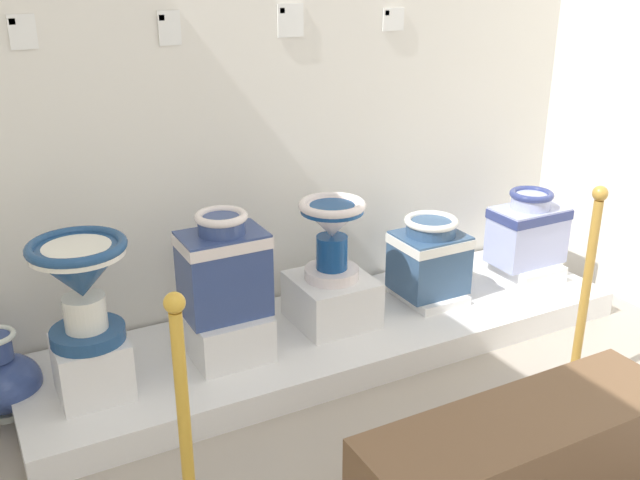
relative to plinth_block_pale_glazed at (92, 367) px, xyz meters
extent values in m
cube|color=white|center=(1.17, 0.52, 1.31)|extent=(3.61, 0.06, 3.14)
cube|color=white|center=(1.17, 0.06, -0.19)|extent=(2.99, 0.81, 0.13)
cube|color=white|center=(0.00, 0.00, 0.00)|extent=(0.28, 0.28, 0.25)
cylinder|color=navy|center=(0.00, 0.00, 0.15)|extent=(0.30, 0.30, 0.05)
cylinder|color=white|center=(0.00, 0.00, 0.25)|extent=(0.17, 0.17, 0.14)
cone|color=navy|center=(0.00, 0.00, 0.43)|extent=(0.37, 0.37, 0.21)
cylinder|color=white|center=(0.00, 0.00, 0.51)|extent=(0.37, 0.37, 0.03)
torus|color=navy|center=(0.00, 0.00, 0.53)|extent=(0.38, 0.38, 0.04)
cylinder|color=white|center=(0.00, 0.00, 0.53)|extent=(0.26, 0.26, 0.01)
cube|color=white|center=(0.60, 0.04, -0.02)|extent=(0.34, 0.35, 0.21)
cube|color=#35487F|center=(0.60, 0.04, 0.27)|extent=(0.36, 0.25, 0.38)
cube|color=white|center=(0.60, 0.04, 0.43)|extent=(0.37, 0.26, 0.05)
cylinder|color=#35487F|center=(0.60, 0.04, 0.50)|extent=(0.20, 0.20, 0.08)
torus|color=white|center=(0.60, 0.04, 0.54)|extent=(0.23, 0.23, 0.04)
cube|color=white|center=(1.17, 0.10, -0.01)|extent=(0.37, 0.38, 0.23)
cylinder|color=white|center=(1.17, 0.10, 0.13)|extent=(0.27, 0.27, 0.05)
cylinder|color=navy|center=(1.17, 0.10, 0.24)|extent=(0.15, 0.15, 0.16)
cone|color=white|center=(1.17, 0.10, 0.40)|extent=(0.30, 0.30, 0.16)
cylinder|color=navy|center=(1.17, 0.10, 0.46)|extent=(0.30, 0.30, 0.03)
torus|color=white|center=(1.17, 0.10, 0.48)|extent=(0.32, 0.32, 0.04)
cylinder|color=navy|center=(1.17, 0.10, 0.48)|extent=(0.21, 0.21, 0.01)
cube|color=white|center=(1.75, 0.09, -0.10)|extent=(0.29, 0.37, 0.04)
cube|color=#335277|center=(1.75, 0.09, 0.08)|extent=(0.34, 0.30, 0.31)
cube|color=white|center=(1.75, 0.09, 0.20)|extent=(0.35, 0.30, 0.05)
cylinder|color=#335277|center=(1.75, 0.09, 0.27)|extent=(0.26, 0.26, 0.07)
torus|color=white|center=(1.75, 0.09, 0.31)|extent=(0.28, 0.28, 0.04)
cube|color=white|center=(2.39, 0.06, -0.08)|extent=(0.30, 0.37, 0.09)
cube|color=#AAB3E0|center=(2.39, 0.06, 0.13)|extent=(0.40, 0.24, 0.32)
cube|color=navy|center=(2.39, 0.06, 0.25)|extent=(0.40, 0.25, 0.05)
cylinder|color=#AAB3E0|center=(2.39, 0.06, 0.32)|extent=(0.21, 0.21, 0.08)
torus|color=navy|center=(2.39, 0.06, 0.36)|extent=(0.24, 0.24, 0.04)
cube|color=white|center=(-0.03, 0.48, 1.28)|extent=(0.11, 0.01, 0.14)
cube|color=#5B9E4C|center=(-0.06, 0.48, 1.32)|extent=(0.02, 0.01, 0.02)
cube|color=white|center=(0.57, 0.48, 1.27)|extent=(0.10, 0.01, 0.15)
cube|color=#386BAD|center=(0.54, 0.48, 1.32)|extent=(0.02, 0.01, 0.02)
cube|color=white|center=(1.16, 0.48, 1.28)|extent=(0.13, 0.01, 0.15)
cube|color=#5B9E4C|center=(1.11, 0.48, 1.33)|extent=(0.02, 0.01, 0.02)
cube|color=white|center=(1.73, 0.48, 1.27)|extent=(0.12, 0.01, 0.11)
cube|color=#386BAD|center=(1.69, 0.48, 1.30)|extent=(0.02, 0.01, 0.02)
cylinder|color=white|center=(-0.33, 0.23, -0.24)|extent=(0.16, 0.16, 0.03)
ellipsoid|color=#334888|center=(-0.33, 0.23, -0.11)|extent=(0.32, 0.32, 0.24)
cylinder|color=gold|center=(0.12, -0.89, 0.19)|extent=(0.04, 0.04, 0.85)
sphere|color=gold|center=(0.12, -0.89, 0.65)|extent=(0.06, 0.06, 0.06)
cylinder|color=gold|center=(1.93, -0.77, -0.24)|extent=(0.26, 0.26, 0.02)
cylinder|color=gold|center=(1.93, -0.77, 0.20)|extent=(0.04, 0.04, 0.87)
sphere|color=gold|center=(1.93, -0.77, 0.67)|extent=(0.06, 0.06, 0.06)
cube|color=brown|center=(1.17, -1.24, -0.06)|extent=(1.20, 0.36, 0.40)
camera|label=1|loc=(-0.38, -2.70, 1.56)|focal=40.59mm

